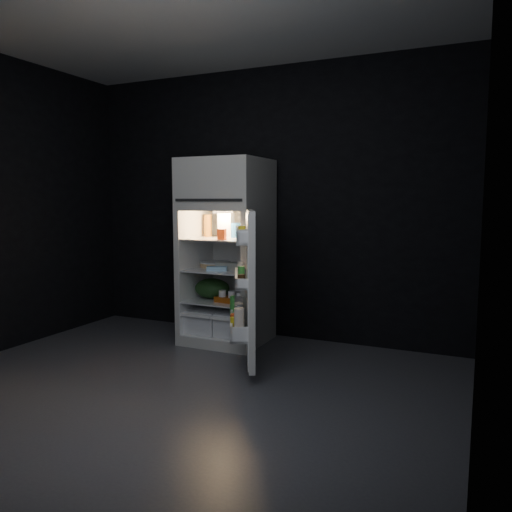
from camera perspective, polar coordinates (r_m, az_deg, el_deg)
The scene contains 19 objects.
floor at distance 3.84m, azimuth -9.23°, elevation -14.88°, with size 4.00×3.40×0.00m, color #4A4A4F.
ceiling at distance 3.81m, azimuth -10.05°, elevation 26.39°, with size 4.00×3.40×0.00m, color silver.
wall_back at distance 5.08m, azimuth 1.22°, elevation 5.96°, with size 4.00×0.00×2.70m, color black.
wall_right at distance 2.97m, azimuth 24.45°, elevation 5.05°, with size 0.00×3.40×2.70m, color black.
refrigerator at distance 4.87m, azimuth -3.26°, elevation 1.28°, with size 0.76×0.71×1.78m.
fridge_door at distance 4.03m, azimuth -1.10°, elevation -3.82°, with size 0.50×0.73×1.22m.
milk_jug at distance 4.92m, azimuth -3.45°, elevation 3.56°, with size 0.13×0.13×0.24m, color white.
mayo_jar at distance 4.88m, azimuth -2.33°, elevation 2.96°, with size 0.12×0.12×0.14m, color #1F59A9.
jam_jar at distance 4.70m, azimuth -1.25°, elevation 2.76°, with size 0.09×0.09×0.13m, color black.
amber_bottle at distance 5.03m, azimuth -5.53°, elevation 3.49°, with size 0.08×0.08×0.22m, color orange.
small_carton at distance 4.61m, azimuth -3.92°, elevation 2.49°, with size 0.07×0.05×0.10m, color #F04F1C.
egg_carton at distance 4.79m, azimuth -2.96°, elevation -1.15°, with size 0.28×0.11×0.07m, color gray.
pie at distance 5.01m, azimuth -4.68°, elevation -1.00°, with size 0.30×0.30×0.04m, color tan.
flat_package at distance 4.72m, azimuth -4.48°, elevation -1.44°, with size 0.19×0.09×0.04m, color #97C8E9.
wrapped_pkg at distance 4.87m, azimuth -1.27°, elevation -1.12°, with size 0.11×0.09×0.05m, color beige.
produce_bag at distance 4.94m, azimuth -5.01°, elevation -3.71°, with size 0.35×0.30×0.20m, color #193815.
yogurt_tray at distance 4.75m, azimuth -3.21°, elevation -5.01°, with size 0.24×0.13×0.05m, color #96410C.
small_can_red at distance 4.94m, azimuth -0.56°, elevation -4.31°, with size 0.07×0.07×0.09m, color #96410C.
small_can_silver at distance 4.92m, azimuth -0.20°, elevation -4.35°, with size 0.07×0.07×0.09m, color silver.
Camera 1 is at (2.01, -2.97, 1.39)m, focal length 35.00 mm.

